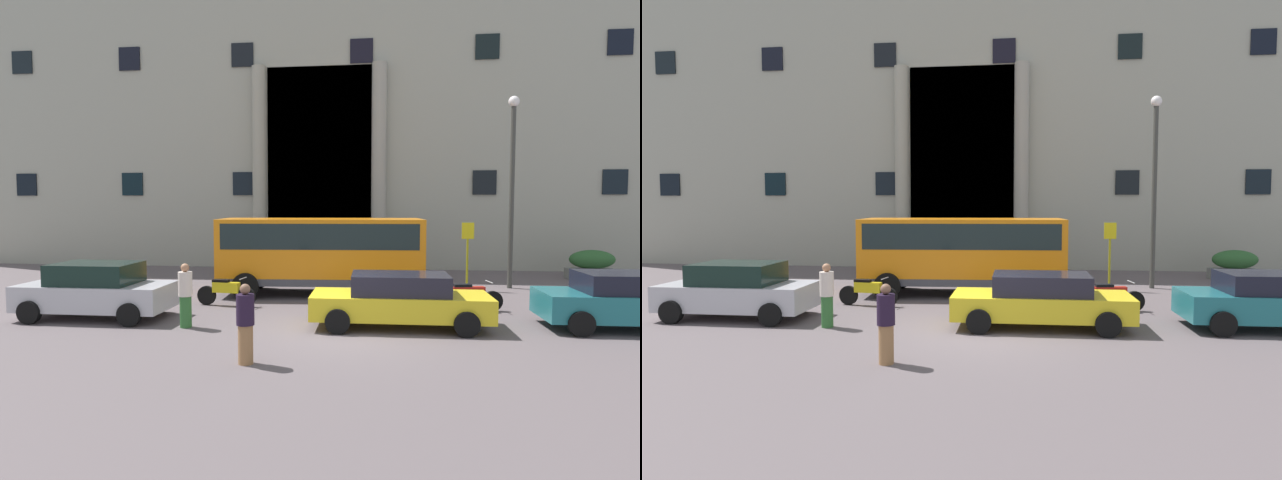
% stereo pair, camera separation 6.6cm
% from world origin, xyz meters
% --- Properties ---
extents(ground_plane, '(80.00, 64.00, 0.12)m').
position_xyz_m(ground_plane, '(0.00, 0.00, -0.06)').
color(ground_plane, '#594E51').
extents(office_building_facade, '(43.80, 9.60, 19.06)m').
position_xyz_m(office_building_facade, '(-0.00, 17.49, 9.53)').
color(office_building_facade, '#9B998A').
rests_on(office_building_facade, ground_plane).
extents(orange_minibus, '(7.10, 3.03, 2.66)m').
position_xyz_m(orange_minibus, '(-1.09, 5.50, 1.60)').
color(orange_minibus, orange).
rests_on(orange_minibus, ground_plane).
extents(bus_stop_sign, '(0.44, 0.08, 2.49)m').
position_xyz_m(bus_stop_sign, '(4.17, 7.10, 1.55)').
color(bus_stop_sign, '#9C9716').
rests_on(bus_stop_sign, ground_plane).
extents(hedge_planter_east, '(1.93, 0.97, 1.25)m').
position_xyz_m(hedge_planter_east, '(9.82, 10.41, 0.60)').
color(hedge_planter_east, gray).
rests_on(hedge_planter_east, ground_plane).
extents(hedge_planter_entrance_right, '(2.19, 0.75, 1.33)m').
position_xyz_m(hedge_planter_entrance_right, '(-3.47, 10.15, 0.64)').
color(hedge_planter_entrance_right, '#646A59').
rests_on(hedge_planter_entrance_right, ground_plane).
extents(hedge_planter_entrance_left, '(2.08, 0.97, 1.44)m').
position_xyz_m(hedge_planter_entrance_left, '(0.11, 10.28, 0.69)').
color(hedge_planter_entrance_left, slate).
rests_on(hedge_planter_entrance_left, ground_plane).
extents(parked_estate_mid, '(4.10, 2.02, 1.54)m').
position_xyz_m(parked_estate_mid, '(-6.86, 0.99, 0.78)').
color(parked_estate_mid, '#B2B0B7').
rests_on(parked_estate_mid, ground_plane).
extents(parked_hatchback_near, '(4.56, 1.98, 1.39)m').
position_xyz_m(parked_hatchback_near, '(1.49, 0.83, 0.71)').
color(parked_hatchback_near, gold).
rests_on(parked_hatchback_near, ground_plane).
extents(parked_coupe_end, '(4.30, 2.05, 1.44)m').
position_xyz_m(parked_coupe_end, '(7.20, 1.29, 0.74)').
color(parked_coupe_end, '#1D666D').
rests_on(parked_coupe_end, ground_plane).
extents(scooter_by_planter, '(1.93, 0.55, 0.89)m').
position_xyz_m(scooter_by_planter, '(-3.83, 3.09, 0.45)').
color(scooter_by_planter, black).
rests_on(scooter_by_planter, ground_plane).
extents(motorcycle_near_kerb, '(2.07, 0.63, 0.89)m').
position_xyz_m(motorcycle_near_kerb, '(3.53, 3.07, 0.46)').
color(motorcycle_near_kerb, black).
rests_on(motorcycle_near_kerb, ground_plane).
extents(pedestrian_man_red_shirt, '(0.36, 0.36, 1.65)m').
position_xyz_m(pedestrian_man_red_shirt, '(-3.99, 0.19, 0.83)').
color(pedestrian_man_red_shirt, '#2C612C').
rests_on(pedestrian_man_red_shirt, ground_plane).
extents(pedestrian_child_trailing, '(0.36, 0.36, 1.60)m').
position_xyz_m(pedestrian_child_trailing, '(-1.66, -2.65, 0.80)').
color(pedestrian_child_trailing, '#946840').
rests_on(pedestrian_child_trailing, ground_plane).
extents(lamppost_plaza_centre, '(0.40, 0.40, 7.16)m').
position_xyz_m(lamppost_plaza_centre, '(5.84, 7.70, 4.20)').
color(lamppost_plaza_centre, '#3A3A36').
rests_on(lamppost_plaza_centre, ground_plane).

